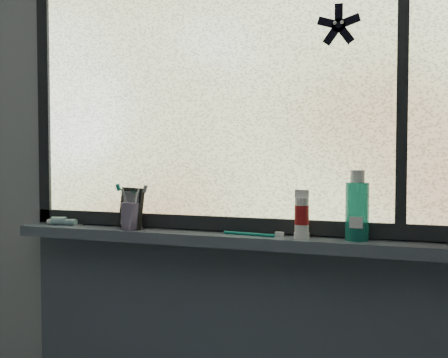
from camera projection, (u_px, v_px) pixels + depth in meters
wall_back at (227, 168)px, 1.82m from camera, size 3.00×0.01×2.50m
windowsill at (220, 239)px, 1.76m from camera, size 1.62×0.14×0.04m
window_pane at (225, 90)px, 1.78m from camera, size 1.50×0.01×1.00m
frame_bottom at (224, 223)px, 1.80m from camera, size 1.60×0.03×0.05m
frame_left at (45, 98)px, 2.04m from camera, size 0.05×0.03×1.10m
frame_mullion at (403, 81)px, 1.58m from camera, size 0.03×0.03×1.00m
starfish_sticker at (339, 25)px, 1.63m from camera, size 0.15×0.02×0.15m
vanity_mirror at (131, 208)px, 1.87m from camera, size 0.14×0.11×0.15m
toothpaste_tube at (63, 221)px, 1.97m from camera, size 0.19×0.07×0.03m
toothbrush_cup at (132, 216)px, 1.85m from camera, size 0.10×0.10×0.10m
toothbrush_lying at (249, 233)px, 1.71m from camera, size 0.23×0.05×0.02m
mouthwash_bottle at (357, 205)px, 1.60m from camera, size 0.09×0.09×0.19m
cream_tube at (302, 213)px, 1.64m from camera, size 0.06×0.06×0.12m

